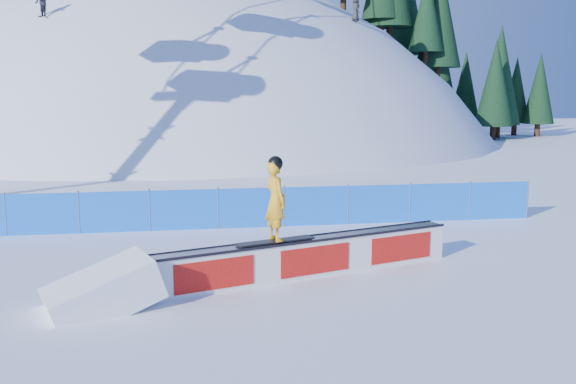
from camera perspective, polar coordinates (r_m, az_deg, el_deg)
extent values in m
plane|color=white|center=(14.96, -8.98, -6.91)|extent=(160.00, 160.00, 0.00)
sphere|color=white|center=(60.55, -9.10, -12.66)|extent=(64.00, 64.00, 64.00)
cylinder|color=#342114|center=(54.29, 6.19, 15.92)|extent=(0.50, 0.50, 1.40)
cylinder|color=#342114|center=(59.45, 4.99, 15.53)|extent=(0.50, 0.50, 1.40)
cylinder|color=#342114|center=(62.88, 7.66, 12.85)|extent=(0.50, 0.50, 1.40)
cylinder|color=#342114|center=(57.20, 9.97, 12.99)|extent=(0.50, 0.50, 1.40)
cylinder|color=#342114|center=(54.35, 12.21, 11.69)|extent=(0.50, 0.50, 1.40)
cone|color=black|center=(54.70, 12.34, 15.77)|extent=(2.90, 2.90, 6.59)
cylinder|color=#342114|center=(56.31, 14.81, 8.69)|extent=(0.50, 0.50, 1.40)
cone|color=black|center=(56.57, 15.03, 13.98)|extent=(4.06, 4.06, 9.23)
cylinder|color=#342114|center=(58.13, 16.28, 6.32)|extent=(0.50, 0.50, 1.40)
cone|color=black|center=(58.14, 16.47, 10.64)|extent=(3.33, 3.33, 7.57)
cylinder|color=#342114|center=(64.98, 12.70, 7.57)|extent=(0.50, 0.50, 1.40)
cone|color=black|center=(65.10, 12.86, 12.28)|extent=(4.18, 4.18, 9.51)
cylinder|color=#342114|center=(59.56, 17.10, 5.11)|extent=(0.50, 0.50, 1.40)
cone|color=black|center=(59.47, 17.28, 9.01)|extent=(3.04, 3.04, 6.91)
cylinder|color=#342114|center=(65.15, 18.63, 5.32)|extent=(0.50, 0.50, 1.40)
cone|color=black|center=(65.09, 18.88, 10.16)|extent=(4.32, 4.32, 9.83)
cylinder|color=#342114|center=(63.27, 20.61, 5.13)|extent=(0.50, 0.50, 1.40)
cone|color=black|center=(63.19, 20.83, 9.16)|extent=(3.39, 3.39, 7.71)
cylinder|color=#342114|center=(67.37, 20.67, 5.31)|extent=(0.50, 0.50, 1.40)
cone|color=black|center=(67.31, 20.91, 9.79)|extent=(4.10, 4.10, 9.33)
cube|color=blue|center=(19.21, -9.20, -1.58)|extent=(22.00, 0.03, 1.20)
cylinder|color=#45537D|center=(19.82, -23.82, -1.76)|extent=(0.05, 0.05, 1.30)
cylinder|color=#45537D|center=(19.42, -18.09, -1.64)|extent=(0.05, 0.05, 1.30)
cylinder|color=#45537D|center=(19.22, -12.19, -1.51)|extent=(0.05, 0.05, 1.30)
cylinder|color=#45537D|center=(19.23, -6.22, -1.36)|extent=(0.05, 0.05, 1.30)
cylinder|color=#45537D|center=(19.45, -0.33, -1.19)|extent=(0.05, 0.05, 1.30)
cylinder|color=#45537D|center=(19.87, 5.37, -1.02)|extent=(0.05, 0.05, 1.30)
cylinder|color=#45537D|center=(20.47, 10.79, -0.85)|extent=(0.05, 0.05, 1.30)
cylinder|color=#45537D|center=(21.25, 15.85, -0.68)|extent=(0.05, 0.05, 1.30)
cylinder|color=#45537D|center=(22.18, 20.52, -0.52)|extent=(0.05, 0.05, 1.30)
cube|color=white|center=(14.28, 1.98, -5.87)|extent=(7.02, 2.77, 0.82)
cube|color=#91949E|center=(14.17, 1.99, -4.20)|extent=(6.96, 2.77, 0.04)
cube|color=black|center=(13.97, 2.49, -4.36)|extent=(6.88, 2.37, 0.05)
cube|color=black|center=(14.37, 1.50, -3.98)|extent=(6.88, 2.37, 0.05)
cube|color=red|center=(14.08, 2.47, -6.08)|extent=(6.53, 2.24, 0.61)
cube|color=red|center=(14.47, 1.51, -5.67)|extent=(6.53, 2.24, 0.61)
cube|color=black|center=(13.76, -1.11, -4.37)|extent=(1.77, 0.87, 0.03)
imported|color=orange|center=(13.59, -1.12, -0.79)|extent=(0.60, 0.73, 1.71)
sphere|color=black|center=(13.48, -1.13, 2.55)|extent=(0.32, 0.32, 0.32)
imported|color=black|center=(41.11, -21.08, 15.48)|extent=(0.99, 1.02, 1.65)
imported|color=#282828|center=(46.04, 6.02, 15.88)|extent=(0.61, 0.86, 1.65)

